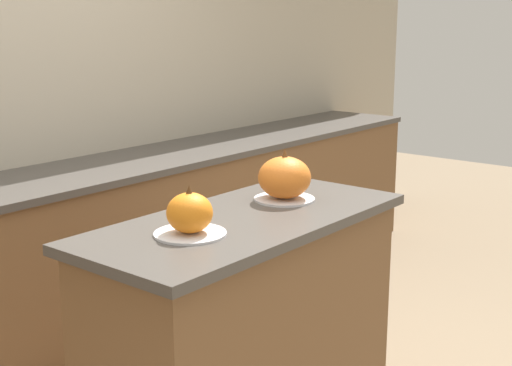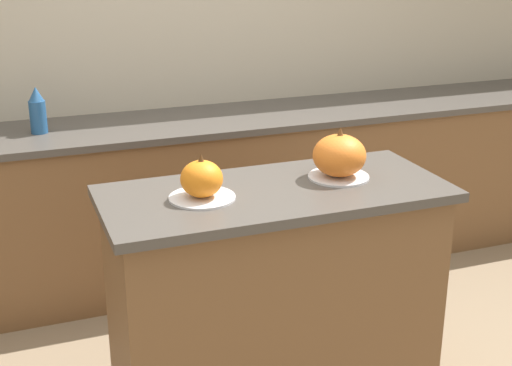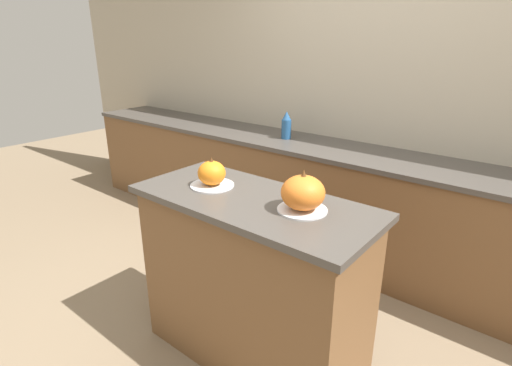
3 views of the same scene
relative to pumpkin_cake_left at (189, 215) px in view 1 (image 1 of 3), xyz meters
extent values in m
cube|color=brown|center=(0.27, 0.00, -0.56)|extent=(1.18, 0.49, 0.92)
cube|color=#47423D|center=(0.27, 0.00, -0.08)|extent=(1.24, 0.55, 0.03)
cube|color=brown|center=(0.27, 1.29, -0.59)|extent=(6.00, 0.56, 0.86)
cube|color=#47423D|center=(0.27, 1.29, -0.14)|extent=(6.00, 0.60, 0.03)
cylinder|color=silver|center=(0.00, 0.00, -0.06)|extent=(0.23, 0.23, 0.01)
ellipsoid|color=orange|center=(0.00, 0.00, 0.01)|extent=(0.15, 0.15, 0.13)
cone|color=#4C2D14|center=(0.00, 0.00, 0.08)|extent=(0.02, 0.02, 0.03)
cylinder|color=silver|center=(0.54, 0.03, -0.06)|extent=(0.23, 0.23, 0.01)
ellipsoid|color=orange|center=(0.54, 0.03, 0.02)|extent=(0.20, 0.20, 0.16)
cone|color=brown|center=(0.54, 0.03, 0.11)|extent=(0.02, 0.02, 0.03)
camera|label=1|loc=(-1.53, -1.51, 0.60)|focal=50.00mm
camera|label=2|loc=(-0.63, -2.20, 0.80)|focal=50.00mm
camera|label=3|loc=(1.41, -1.37, 0.67)|focal=28.00mm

